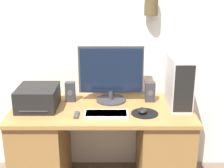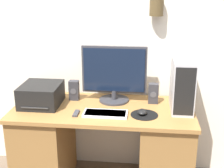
{
  "view_description": "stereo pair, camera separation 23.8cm",
  "coord_description": "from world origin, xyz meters",
  "px_view_note": "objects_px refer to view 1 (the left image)",
  "views": [
    {
      "loc": [
        0.08,
        -1.94,
        1.67
      ],
      "look_at": [
        0.07,
        0.32,
        0.92
      ],
      "focal_mm": 50.0,
      "sensor_mm": 36.0,
      "label": 1
    },
    {
      "loc": [
        0.32,
        -1.92,
        1.67
      ],
      "look_at": [
        0.07,
        0.32,
        0.92
      ],
      "focal_mm": 50.0,
      "sensor_mm": 36.0,
      "label": 2
    }
  ],
  "objects_px": {
    "mouse": "(143,111)",
    "speaker_left": "(71,92)",
    "monitor": "(112,73)",
    "computer_tower": "(180,82)",
    "remote_control": "(78,115)",
    "printer": "(39,97)",
    "keyboard": "(107,114)",
    "speaker_right": "(151,92)"
  },
  "relations": [
    {
      "from": "mouse",
      "to": "speaker_right",
      "type": "height_order",
      "value": "speaker_right"
    },
    {
      "from": "speaker_right",
      "to": "remote_control",
      "type": "bearing_deg",
      "value": -153.01
    },
    {
      "from": "speaker_right",
      "to": "speaker_left",
      "type": "bearing_deg",
      "value": 179.58
    },
    {
      "from": "speaker_left",
      "to": "remote_control",
      "type": "bearing_deg",
      "value": -74.82
    },
    {
      "from": "printer",
      "to": "remote_control",
      "type": "distance_m",
      "value": 0.36
    },
    {
      "from": "keyboard",
      "to": "remote_control",
      "type": "distance_m",
      "value": 0.22
    },
    {
      "from": "monitor",
      "to": "speaker_left",
      "type": "bearing_deg",
      "value": -178.21
    },
    {
      "from": "speaker_left",
      "to": "remote_control",
      "type": "relative_size",
      "value": 1.52
    },
    {
      "from": "computer_tower",
      "to": "speaker_left",
      "type": "distance_m",
      "value": 0.88
    },
    {
      "from": "computer_tower",
      "to": "printer",
      "type": "bearing_deg",
      "value": -178.37
    },
    {
      "from": "computer_tower",
      "to": "remote_control",
      "type": "xyz_separation_m",
      "value": [
        -0.79,
        -0.19,
        -0.19
      ]
    },
    {
      "from": "mouse",
      "to": "speaker_right",
      "type": "distance_m",
      "value": 0.27
    },
    {
      "from": "printer",
      "to": "keyboard",
      "type": "bearing_deg",
      "value": -15.29
    },
    {
      "from": "computer_tower",
      "to": "speaker_left",
      "type": "xyz_separation_m",
      "value": [
        -0.87,
        0.11,
        -0.12
      ]
    },
    {
      "from": "monitor",
      "to": "mouse",
      "type": "bearing_deg",
      "value": -47.81
    },
    {
      "from": "speaker_left",
      "to": "remote_control",
      "type": "height_order",
      "value": "speaker_left"
    },
    {
      "from": "mouse",
      "to": "speaker_left",
      "type": "distance_m",
      "value": 0.63
    },
    {
      "from": "monitor",
      "to": "remote_control",
      "type": "distance_m",
      "value": 0.46
    },
    {
      "from": "computer_tower",
      "to": "speaker_left",
      "type": "height_order",
      "value": "computer_tower"
    },
    {
      "from": "mouse",
      "to": "computer_tower",
      "type": "distance_m",
      "value": 0.37
    },
    {
      "from": "mouse",
      "to": "speaker_left",
      "type": "height_order",
      "value": "speaker_left"
    },
    {
      "from": "remote_control",
      "to": "mouse",
      "type": "bearing_deg",
      "value": 5.35
    },
    {
      "from": "computer_tower",
      "to": "remote_control",
      "type": "distance_m",
      "value": 0.83
    },
    {
      "from": "monitor",
      "to": "keyboard",
      "type": "bearing_deg",
      "value": -96.78
    },
    {
      "from": "monitor",
      "to": "remote_control",
      "type": "relative_size",
      "value": 4.84
    },
    {
      "from": "mouse",
      "to": "speaker_left",
      "type": "relative_size",
      "value": 0.57
    },
    {
      "from": "keyboard",
      "to": "mouse",
      "type": "relative_size",
      "value": 3.54
    },
    {
      "from": "keyboard",
      "to": "speaker_right",
      "type": "height_order",
      "value": "speaker_right"
    },
    {
      "from": "monitor",
      "to": "printer",
      "type": "distance_m",
      "value": 0.61
    },
    {
      "from": "remote_control",
      "to": "speaker_left",
      "type": "bearing_deg",
      "value": 105.18
    },
    {
      "from": "printer",
      "to": "speaker_right",
      "type": "distance_m",
      "value": 0.9
    },
    {
      "from": "speaker_left",
      "to": "speaker_right",
      "type": "height_order",
      "value": "same"
    },
    {
      "from": "monitor",
      "to": "speaker_right",
      "type": "bearing_deg",
      "value": -2.72
    },
    {
      "from": "remote_control",
      "to": "printer",
      "type": "bearing_deg",
      "value": 153.16
    },
    {
      "from": "monitor",
      "to": "computer_tower",
      "type": "relative_size",
      "value": 1.31
    },
    {
      "from": "keyboard",
      "to": "speaker_left",
      "type": "distance_m",
      "value": 0.42
    },
    {
      "from": "keyboard",
      "to": "printer",
      "type": "bearing_deg",
      "value": 164.71
    },
    {
      "from": "mouse",
      "to": "printer",
      "type": "relative_size",
      "value": 0.28
    },
    {
      "from": "speaker_left",
      "to": "speaker_right",
      "type": "xyz_separation_m",
      "value": [
        0.65,
        -0.0,
        0.0
      ]
    },
    {
      "from": "keyboard",
      "to": "speaker_right",
      "type": "relative_size",
      "value": 2.0
    },
    {
      "from": "monitor",
      "to": "printer",
      "type": "height_order",
      "value": "monitor"
    },
    {
      "from": "keyboard",
      "to": "speaker_right",
      "type": "xyz_separation_m",
      "value": [
        0.35,
        0.28,
        0.07
      ]
    }
  ]
}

